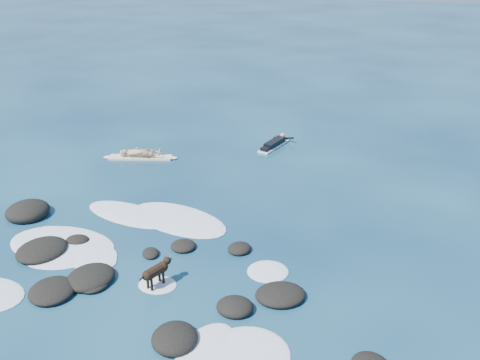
% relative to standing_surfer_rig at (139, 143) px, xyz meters
% --- Properties ---
extents(ground, '(160.00, 160.00, 0.00)m').
position_rel_standing_surfer_rig_xyz_m(ground, '(3.73, -7.03, -0.74)').
color(ground, '#0A2642').
rests_on(ground, ground).
extents(reef_rocks, '(13.31, 6.95, 0.64)m').
position_rel_standing_surfer_rig_xyz_m(reef_rocks, '(3.12, -8.51, -0.64)').
color(reef_rocks, black).
rests_on(reef_rocks, ground).
extents(breaking_foam, '(9.86, 8.41, 0.12)m').
position_rel_standing_surfer_rig_xyz_m(breaking_foam, '(2.53, -7.46, -0.73)').
color(breaking_foam, white).
rests_on(breaking_foam, ground).
extents(standing_surfer_rig, '(3.28, 1.19, 1.88)m').
position_rel_standing_surfer_rig_xyz_m(standing_surfer_rig, '(0.00, 0.00, 0.00)').
color(standing_surfer_rig, '#F4EAC3').
rests_on(standing_surfer_rig, ground).
extents(paddling_surfer_rig, '(1.38, 2.50, 0.44)m').
position_rel_standing_surfer_rig_xyz_m(paddling_surfer_rig, '(5.41, 3.04, -0.59)').
color(paddling_surfer_rig, white).
rests_on(paddling_surfer_rig, ground).
extents(dog, '(0.64, 1.15, 0.78)m').
position_rel_standing_surfer_rig_xyz_m(dog, '(4.54, -8.67, -0.22)').
color(dog, black).
rests_on(dog, ground).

